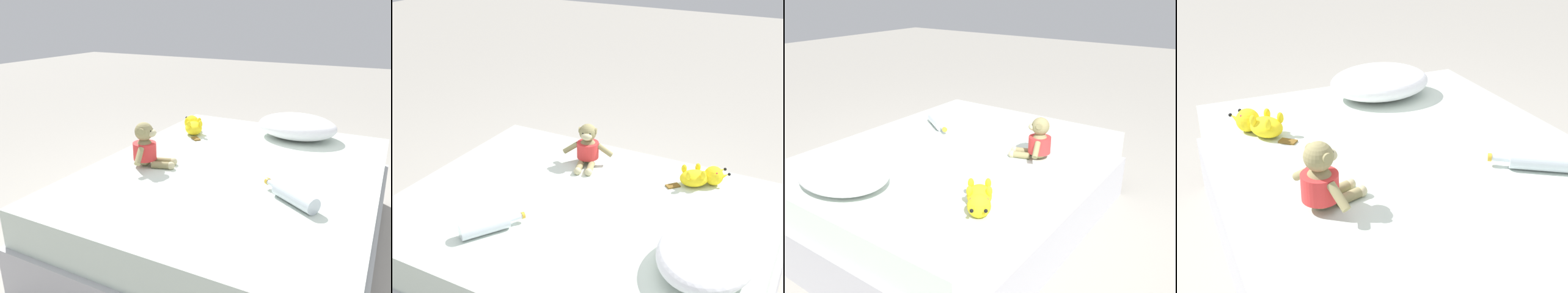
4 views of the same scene
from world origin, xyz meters
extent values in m
plane|color=#9E998E|center=(0.00, 0.00, 0.00)|extent=(16.00, 16.00, 0.00)
cube|color=#B2B2B7|center=(0.00, 0.00, 0.14)|extent=(1.42, 1.81, 0.28)
cube|color=silver|center=(0.00, 0.00, 0.37)|extent=(1.38, 1.76, 0.18)
ellipsoid|color=white|center=(0.16, 0.64, 0.53)|extent=(0.50, 0.39, 0.15)
ellipsoid|color=#8E8456|center=(-0.43, -0.19, 0.53)|extent=(0.13, 0.14, 0.15)
cylinder|color=red|center=(-0.43, -0.19, 0.54)|extent=(0.15, 0.15, 0.09)
sphere|color=#8E8456|center=(-0.43, -0.19, 0.64)|extent=(0.10, 0.10, 0.10)
ellipsoid|color=#C1B789|center=(-0.40, -0.18, 0.63)|extent=(0.06, 0.07, 0.04)
sphere|color=black|center=(-0.40, -0.16, 0.65)|extent=(0.01, 0.01, 0.01)
sphere|color=black|center=(-0.39, -0.20, 0.65)|extent=(0.01, 0.01, 0.01)
cylinder|color=#8E8456|center=(-0.45, -0.15, 0.65)|extent=(0.03, 0.02, 0.03)
cylinder|color=#8E8456|center=(-0.42, -0.24, 0.65)|extent=(0.03, 0.02, 0.03)
cylinder|color=#8E8456|center=(-0.46, -0.10, 0.54)|extent=(0.06, 0.10, 0.08)
cylinder|color=#8E8456|center=(-0.41, -0.28, 0.54)|extent=(0.06, 0.10, 0.08)
cylinder|color=#8E8456|center=(-0.35, -0.14, 0.47)|extent=(0.11, 0.06, 0.04)
cylinder|color=#8E8456|center=(-0.33, -0.19, 0.47)|extent=(0.11, 0.06, 0.04)
sphere|color=#C1B789|center=(-0.30, -0.12, 0.47)|extent=(0.04, 0.04, 0.04)
sphere|color=#C1B789|center=(-0.29, -0.18, 0.47)|extent=(0.04, 0.04, 0.04)
ellipsoid|color=yellow|center=(-0.46, 0.41, 0.50)|extent=(0.18, 0.19, 0.08)
sphere|color=yellow|center=(-0.52, 0.49, 0.51)|extent=(0.10, 0.10, 0.10)
cone|color=yellow|center=(-0.57, 0.51, 0.52)|extent=(0.06, 0.07, 0.05)
sphere|color=black|center=(-0.58, 0.54, 0.52)|extent=(0.02, 0.02, 0.02)
cone|color=yellow|center=(-0.52, 0.55, 0.52)|extent=(0.06, 0.07, 0.05)
sphere|color=black|center=(-0.54, 0.57, 0.52)|extent=(0.02, 0.02, 0.02)
sphere|color=red|center=(-0.55, 0.48, 0.53)|extent=(0.02, 0.02, 0.02)
sphere|color=red|center=(-0.50, 0.51, 0.53)|extent=(0.02, 0.02, 0.02)
ellipsoid|color=yellow|center=(-0.51, 0.41, 0.54)|extent=(0.04, 0.04, 0.05)
ellipsoid|color=yellow|center=(-0.45, 0.46, 0.54)|extent=(0.04, 0.04, 0.05)
ellipsoid|color=yellow|center=(-0.47, 0.35, 0.54)|extent=(0.04, 0.04, 0.05)
ellipsoid|color=yellow|center=(-0.41, 0.39, 0.54)|extent=(0.04, 0.04, 0.05)
cube|color=brown|center=(-0.40, 0.32, 0.46)|extent=(0.08, 0.08, 0.01)
cylinder|color=silver|center=(0.38, -0.27, 0.49)|extent=(0.22, 0.18, 0.07)
cylinder|color=silver|center=(0.26, -0.20, 0.49)|extent=(0.07, 0.06, 0.03)
cylinder|color=gold|center=(0.23, -0.18, 0.49)|extent=(0.03, 0.03, 0.03)
camera|label=1|loc=(0.69, -1.78, 1.23)|focal=36.05mm
camera|label=2|loc=(1.73, 0.95, 1.72)|focal=44.76mm
camera|label=3|loc=(-1.39, 1.71, 1.37)|focal=38.29mm
camera|label=4|loc=(-0.86, -1.57, 1.38)|focal=48.32mm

